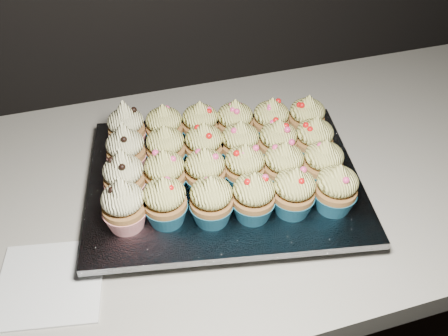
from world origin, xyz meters
TOP-DOWN VIEW (x-y plane):
  - cabinet at (0.00, 1.70)m, footprint 2.40×0.60m
  - worktop at (0.00, 1.70)m, footprint 2.44×0.64m
  - napkin at (-0.32, 1.56)m, footprint 0.16×0.16m
  - baking_tray at (-0.04, 1.66)m, footprint 0.45×0.37m
  - foil_lining at (-0.04, 1.66)m, footprint 0.48×0.41m
  - cupcake_0 at (-0.20, 1.60)m, footprint 0.06×0.06m
  - cupcake_1 at (-0.15, 1.60)m, footprint 0.06×0.06m
  - cupcake_2 at (-0.09, 1.58)m, footprint 0.06×0.06m
  - cupcake_3 at (-0.03, 1.57)m, footprint 0.06×0.06m
  - cupcake_4 at (0.03, 1.56)m, footprint 0.06×0.06m
  - cupcake_5 at (0.09, 1.55)m, footprint 0.06×0.06m
  - cupcake_6 at (-0.20, 1.66)m, footprint 0.06×0.06m
  - cupcake_7 at (-0.14, 1.65)m, footprint 0.06×0.06m
  - cupcake_8 at (-0.08, 1.64)m, footprint 0.06×0.06m
  - cupcake_9 at (-0.02, 1.63)m, footprint 0.06×0.06m
  - cupcake_10 at (0.04, 1.62)m, footprint 0.06×0.06m
  - cupcake_11 at (0.10, 1.61)m, footprint 0.06×0.06m
  - cupcake_12 at (-0.18, 1.73)m, footprint 0.06×0.06m
  - cupcake_13 at (-0.12, 1.71)m, footprint 0.06×0.06m
  - cupcake_14 at (-0.06, 1.70)m, footprint 0.06×0.06m
  - cupcake_15 at (-0.01, 1.69)m, footprint 0.06×0.06m
  - cupcake_16 at (0.05, 1.67)m, footprint 0.06×0.06m
  - cupcake_17 at (0.11, 1.66)m, footprint 0.06×0.06m
  - cupcake_18 at (-0.17, 1.78)m, footprint 0.06×0.06m
  - cupcake_19 at (-0.11, 1.77)m, footprint 0.06×0.06m
  - cupcake_20 at (-0.05, 1.76)m, footprint 0.06×0.06m
  - cupcake_21 at (0.01, 1.75)m, footprint 0.06×0.06m
  - cupcake_22 at (0.07, 1.73)m, footprint 0.06×0.06m
  - cupcake_23 at (0.13, 1.72)m, footprint 0.06×0.06m

SIDE VIEW (x-z plane):
  - cabinet at x=0.00m, z-range 0.00..0.86m
  - worktop at x=0.00m, z-range 0.86..0.90m
  - napkin at x=-0.32m, z-range 0.90..0.90m
  - baking_tray at x=-0.04m, z-range 0.90..0.92m
  - foil_lining at x=-0.04m, z-range 0.92..0.93m
  - cupcake_1 at x=-0.15m, z-range 0.93..1.01m
  - cupcake_2 at x=-0.09m, z-range 0.93..1.01m
  - cupcake_3 at x=-0.03m, z-range 0.93..1.01m
  - cupcake_4 at x=0.03m, z-range 0.93..1.01m
  - cupcake_5 at x=0.09m, z-range 0.93..1.01m
  - cupcake_7 at x=-0.14m, z-range 0.93..1.01m
  - cupcake_8 at x=-0.08m, z-range 0.93..1.01m
  - cupcake_9 at x=-0.02m, z-range 0.93..1.01m
  - cupcake_10 at x=0.04m, z-range 0.93..1.01m
  - cupcake_11 at x=0.10m, z-range 0.93..1.01m
  - cupcake_13 at x=-0.12m, z-range 0.93..1.01m
  - cupcake_14 at x=-0.06m, z-range 0.93..1.01m
  - cupcake_15 at x=-0.01m, z-range 0.93..1.01m
  - cupcake_16 at x=0.05m, z-range 0.93..1.01m
  - cupcake_17 at x=0.11m, z-range 0.93..1.01m
  - cupcake_19 at x=-0.11m, z-range 0.93..1.01m
  - cupcake_20 at x=-0.05m, z-range 0.93..1.01m
  - cupcake_21 at x=0.01m, z-range 0.93..1.01m
  - cupcake_22 at x=0.07m, z-range 0.93..1.01m
  - cupcake_23 at x=0.13m, z-range 0.93..1.01m
  - cupcake_0 at x=-0.20m, z-range 0.93..1.02m
  - cupcake_6 at x=-0.20m, z-range 0.93..1.02m
  - cupcake_12 at x=-0.18m, z-range 0.93..1.02m
  - cupcake_18 at x=-0.17m, z-range 0.93..1.02m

